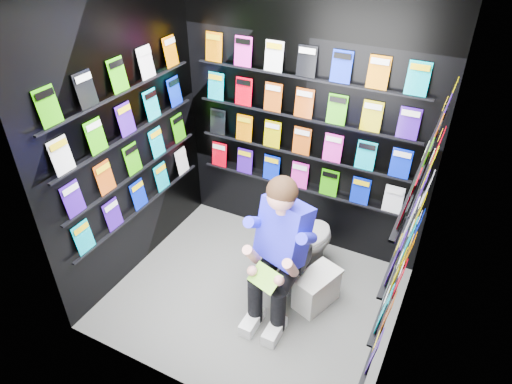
% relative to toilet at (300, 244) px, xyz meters
% --- Properties ---
extents(floor, '(2.40, 2.40, 0.00)m').
position_rel_toilet_xyz_m(floor, '(-0.24, -0.46, -0.37)').
color(floor, slate).
rests_on(floor, ground).
extents(wall_back, '(2.40, 0.04, 2.60)m').
position_rel_toilet_xyz_m(wall_back, '(-0.24, 0.54, 0.93)').
color(wall_back, black).
rests_on(wall_back, floor).
extents(wall_front, '(2.40, 0.04, 2.60)m').
position_rel_toilet_xyz_m(wall_front, '(-0.24, -1.46, 0.93)').
color(wall_front, black).
rests_on(wall_front, floor).
extents(wall_left, '(0.04, 2.00, 2.60)m').
position_rel_toilet_xyz_m(wall_left, '(-1.44, -0.46, 0.93)').
color(wall_left, black).
rests_on(wall_left, floor).
extents(wall_right, '(0.04, 2.00, 2.60)m').
position_rel_toilet_xyz_m(wall_right, '(0.96, -0.46, 0.93)').
color(wall_right, black).
rests_on(wall_right, floor).
extents(comics_back, '(2.10, 0.06, 1.37)m').
position_rel_toilet_xyz_m(comics_back, '(-0.24, 0.51, 0.94)').
color(comics_back, red).
rests_on(comics_back, wall_back).
extents(comics_left, '(0.06, 1.70, 1.37)m').
position_rel_toilet_xyz_m(comics_left, '(-1.41, -0.46, 0.94)').
color(comics_left, red).
rests_on(comics_left, wall_left).
extents(comics_right, '(0.06, 1.70, 1.37)m').
position_rel_toilet_xyz_m(comics_right, '(0.93, -0.46, 0.94)').
color(comics_right, red).
rests_on(comics_right, wall_right).
extents(toilet, '(0.62, 0.84, 0.73)m').
position_rel_toilet_xyz_m(toilet, '(0.00, 0.00, 0.00)').
color(toilet, silver).
rests_on(toilet, floor).
extents(longbox, '(0.34, 0.45, 0.30)m').
position_rel_toilet_xyz_m(longbox, '(0.28, -0.27, -0.22)').
color(longbox, white).
rests_on(longbox, floor).
extents(longbox_lid, '(0.37, 0.48, 0.03)m').
position_rel_toilet_xyz_m(longbox_lid, '(0.28, -0.27, -0.05)').
color(longbox_lid, white).
rests_on(longbox_lid, longbox).
extents(reader, '(0.75, 0.91, 1.45)m').
position_rel_toilet_xyz_m(reader, '(0.00, -0.38, 0.42)').
color(reader, '#1D19E4').
rests_on(reader, toilet).
extents(held_comic, '(0.28, 0.21, 0.11)m').
position_rel_toilet_xyz_m(held_comic, '(0.00, -0.73, 0.21)').
color(held_comic, green).
rests_on(held_comic, reader).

